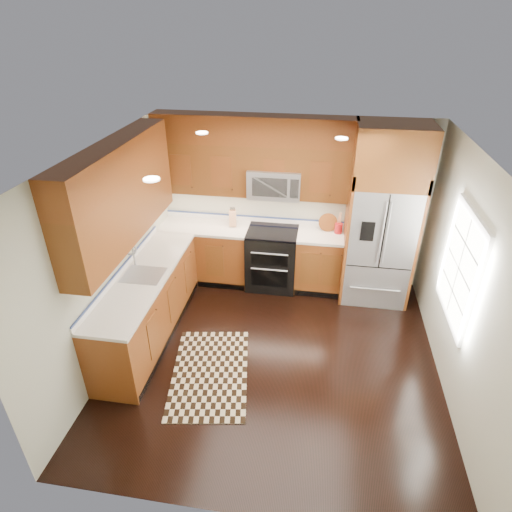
% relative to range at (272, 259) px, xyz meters
% --- Properties ---
extents(ground, '(4.00, 4.00, 0.00)m').
position_rel_range_xyz_m(ground, '(0.25, -1.67, -0.47)').
color(ground, black).
rests_on(ground, ground).
extents(wall_back, '(4.00, 0.02, 2.60)m').
position_rel_range_xyz_m(wall_back, '(0.25, 0.33, 0.83)').
color(wall_back, '#B0B4A2').
rests_on(wall_back, ground).
extents(wall_left, '(0.02, 4.00, 2.60)m').
position_rel_range_xyz_m(wall_left, '(-1.75, -1.67, 0.83)').
color(wall_left, '#B0B4A2').
rests_on(wall_left, ground).
extents(wall_right, '(0.02, 4.00, 2.60)m').
position_rel_range_xyz_m(wall_right, '(2.25, -1.67, 0.83)').
color(wall_right, '#B0B4A2').
rests_on(wall_right, ground).
extents(window, '(0.04, 1.10, 1.30)m').
position_rel_range_xyz_m(window, '(2.23, -1.47, 0.93)').
color(window, white).
rests_on(window, ground).
extents(base_cabinets, '(2.85, 3.00, 0.90)m').
position_rel_range_xyz_m(base_cabinets, '(-0.98, -0.77, -0.02)').
color(base_cabinets, brown).
rests_on(base_cabinets, ground).
extents(countertop, '(2.86, 3.01, 0.04)m').
position_rel_range_xyz_m(countertop, '(-0.84, -0.65, 0.45)').
color(countertop, white).
rests_on(countertop, base_cabinets).
extents(upper_cabinets, '(2.85, 3.00, 1.15)m').
position_rel_range_xyz_m(upper_cabinets, '(-0.90, -0.58, 1.56)').
color(upper_cabinets, brown).
rests_on(upper_cabinets, ground).
extents(range, '(0.76, 0.67, 0.95)m').
position_rel_range_xyz_m(range, '(0.00, 0.00, 0.00)').
color(range, black).
rests_on(range, ground).
extents(microwave, '(0.76, 0.40, 0.42)m').
position_rel_range_xyz_m(microwave, '(-0.00, 0.13, 1.19)').
color(microwave, '#B2B2B7').
rests_on(microwave, ground).
extents(refrigerator, '(0.98, 0.75, 2.60)m').
position_rel_range_xyz_m(refrigerator, '(1.55, -0.04, 0.83)').
color(refrigerator, '#B2B2B7').
rests_on(refrigerator, ground).
extents(sink_faucet, '(0.54, 0.44, 0.37)m').
position_rel_range_xyz_m(sink_faucet, '(-1.48, -1.44, 0.52)').
color(sink_faucet, '#B2B2B7').
rests_on(sink_faucet, countertop).
extents(rug, '(1.12, 1.61, 0.01)m').
position_rel_range_xyz_m(rug, '(-0.49, -2.06, -0.46)').
color(rug, black).
rests_on(rug, ground).
extents(knife_block, '(0.13, 0.17, 0.30)m').
position_rel_range_xyz_m(knife_block, '(-0.64, 0.13, 0.59)').
color(knife_block, tan).
rests_on(knife_block, countertop).
extents(utensil_crock, '(0.13, 0.13, 0.32)m').
position_rel_range_xyz_m(utensil_crock, '(0.97, 0.11, 0.58)').
color(utensil_crock, maroon).
rests_on(utensil_crock, countertop).
extents(cutting_board, '(0.29, 0.29, 0.02)m').
position_rel_range_xyz_m(cutting_board, '(0.81, 0.16, 0.48)').
color(cutting_board, brown).
rests_on(cutting_board, countertop).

